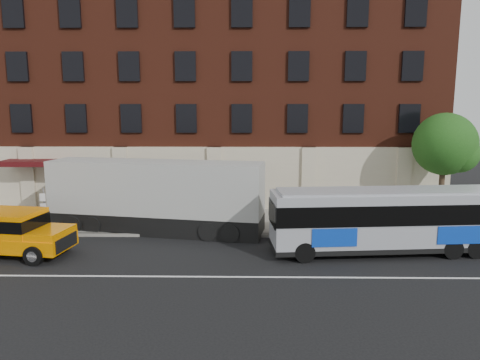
{
  "coord_description": "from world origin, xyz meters",
  "views": [
    {
      "loc": [
        2.07,
        -16.11,
        6.66
      ],
      "look_at": [
        1.74,
        5.5,
        3.08
      ],
      "focal_mm": 33.0,
      "sensor_mm": 36.0,
      "label": 1
    }
  ],
  "objects_px": {
    "yellow_suv": "(8,230)",
    "street_tree": "(445,147)",
    "city_bus": "(390,218)",
    "shipping_container": "(156,197)",
    "sign_pole": "(44,208)"
  },
  "relations": [
    {
      "from": "sign_pole",
      "to": "yellow_suv",
      "type": "xyz_separation_m",
      "value": [
        -0.2,
        -3.17,
        -0.27
      ]
    },
    {
      "from": "yellow_suv",
      "to": "street_tree",
      "type": "bearing_deg",
      "value": 16.31
    },
    {
      "from": "sign_pole",
      "to": "street_tree",
      "type": "distance_m",
      "value": 22.49
    },
    {
      "from": "city_bus",
      "to": "yellow_suv",
      "type": "height_order",
      "value": "city_bus"
    },
    {
      "from": "sign_pole",
      "to": "city_bus",
      "type": "bearing_deg",
      "value": -8.51
    },
    {
      "from": "yellow_suv",
      "to": "city_bus",
      "type": "bearing_deg",
      "value": 2.02
    },
    {
      "from": "sign_pole",
      "to": "yellow_suv",
      "type": "bearing_deg",
      "value": -93.69
    },
    {
      "from": "street_tree",
      "to": "shipping_container",
      "type": "height_order",
      "value": "street_tree"
    },
    {
      "from": "street_tree",
      "to": "yellow_suv",
      "type": "relative_size",
      "value": 1.12
    },
    {
      "from": "sign_pole",
      "to": "street_tree",
      "type": "xyz_separation_m",
      "value": [
        22.04,
        3.34,
        2.96
      ]
    },
    {
      "from": "street_tree",
      "to": "city_bus",
      "type": "relative_size",
      "value": 0.56
    },
    {
      "from": "sign_pole",
      "to": "shipping_container",
      "type": "xyz_separation_m",
      "value": [
        5.71,
        0.77,
        0.44
      ]
    },
    {
      "from": "sign_pole",
      "to": "street_tree",
      "type": "bearing_deg",
      "value": 8.61
    },
    {
      "from": "city_bus",
      "to": "shipping_container",
      "type": "xyz_separation_m",
      "value": [
        -11.42,
        3.33,
        0.25
      ]
    },
    {
      "from": "sign_pole",
      "to": "city_bus",
      "type": "height_order",
      "value": "city_bus"
    }
  ]
}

